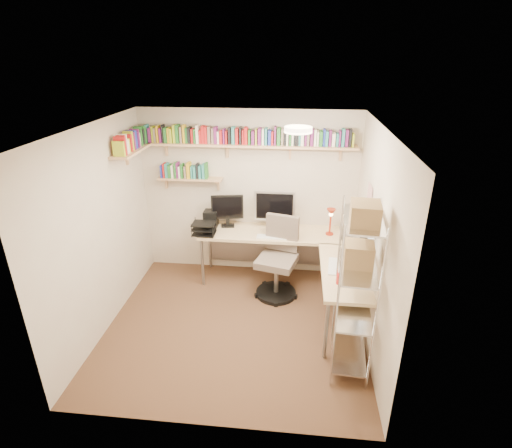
{
  "coord_description": "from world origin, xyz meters",
  "views": [
    {
      "loc": [
        0.7,
        -4.11,
        3.24
      ],
      "look_at": [
        0.21,
        0.55,
        1.19
      ],
      "focal_mm": 28.0,
      "sensor_mm": 36.0,
      "label": 1
    }
  ],
  "objects": [
    {
      "name": "wire_rack",
      "position": [
        1.36,
        -0.52,
        1.31
      ],
      "size": [
        0.46,
        0.83,
        1.96
      ],
      "rotation": [
        0.0,
        0.0,
        -0.09
      ],
      "color": "silver",
      "rests_on": "ground"
    },
    {
      "name": "ground",
      "position": [
        0.0,
        0.0,
        0.0
      ],
      "size": [
        3.2,
        3.2,
        0.0
      ],
      "primitive_type": "plane",
      "color": "#4E3721",
      "rests_on": "ground"
    },
    {
      "name": "wall_shelves",
      "position": [
        -0.43,
        1.3,
        2.03
      ],
      "size": [
        3.12,
        1.09,
        0.8
      ],
      "color": "#DCAE7C",
      "rests_on": "ground"
    },
    {
      "name": "office_chair",
      "position": [
        0.5,
        0.81,
        0.48
      ],
      "size": [
        0.62,
        0.64,
        1.15
      ],
      "rotation": [
        0.0,
        0.0,
        -0.26
      ],
      "color": "black",
      "rests_on": "ground"
    },
    {
      "name": "room_shell",
      "position": [
        0.0,
        0.0,
        1.55
      ],
      "size": [
        3.24,
        3.04,
        2.52
      ],
      "color": "beige",
      "rests_on": "ground"
    },
    {
      "name": "corner_desk",
      "position": [
        0.5,
        0.92,
        0.79
      ],
      "size": [
        2.44,
        2.02,
        1.38
      ],
      "color": "beige",
      "rests_on": "ground"
    }
  ]
}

